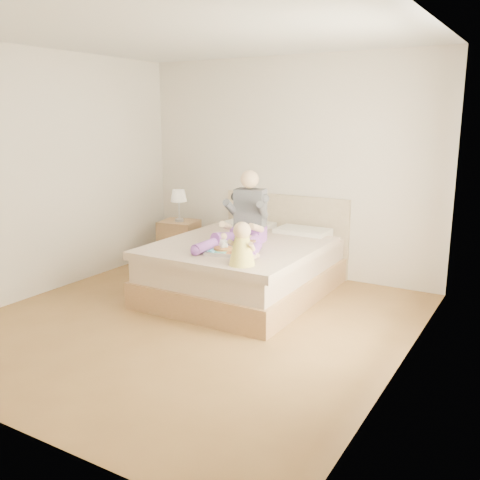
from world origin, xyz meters
The scene contains 7 objects.
room centered at (0.08, 0.01, 1.51)m, with size 4.02×4.22×2.71m.
bed centered at (0.00, 1.08, 0.32)m, with size 1.70×2.18×1.00m.
nightstand centered at (-1.43, 1.70, 0.29)m, with size 0.55×0.50×0.59m.
lamp centered at (-1.39, 1.66, 0.92)m, with size 0.21×0.21×0.43m.
adult centered at (0.07, 0.91, 0.85)m, with size 0.69×1.04×0.82m.
tray centered at (0.15, 0.51, 0.64)m, with size 0.57×0.49×0.14m.
baby centered at (0.46, 0.18, 0.78)m, with size 0.28×0.37×0.41m.
Camera 1 is at (2.91, -4.03, 1.99)m, focal length 40.00 mm.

